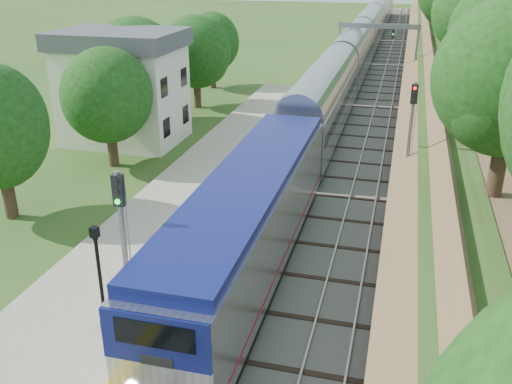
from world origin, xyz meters
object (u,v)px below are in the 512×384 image
(train, at_px, (361,46))
(lamppost_far, at_px, (101,285))
(station_building, at_px, (123,86))
(signal_farside, at_px, (411,128))
(signal_gantry, at_px, (378,37))
(signal_platform, at_px, (123,239))

(train, relative_size, lamppost_far, 30.58)
(lamppost_far, bearing_deg, station_building, 114.65)
(lamppost_far, bearing_deg, signal_farside, 57.56)
(signal_gantry, relative_size, signal_farside, 1.29)
(signal_platform, bearing_deg, lamppost_far, 176.65)
(lamppost_far, height_order, signal_platform, signal_platform)
(signal_platform, bearing_deg, signal_gantry, 83.46)
(signal_platform, bearing_deg, station_building, 116.92)
(signal_gantry, relative_size, train, 0.07)
(station_building, height_order, train, station_building)
(signal_platform, bearing_deg, signal_farside, 60.54)
(train, relative_size, signal_farside, 19.22)
(signal_gantry, bearing_deg, station_building, -123.38)
(station_building, relative_size, signal_gantry, 1.02)
(station_building, bearing_deg, signal_farside, -15.86)
(station_building, bearing_deg, train, 68.53)
(signal_platform, relative_size, signal_farside, 0.96)
(station_building, distance_m, train, 38.29)
(signal_platform, height_order, signal_farside, signal_farside)
(train, distance_m, signal_platform, 57.55)
(signal_gantry, distance_m, signal_platform, 47.15)
(signal_gantry, relative_size, signal_platform, 1.35)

